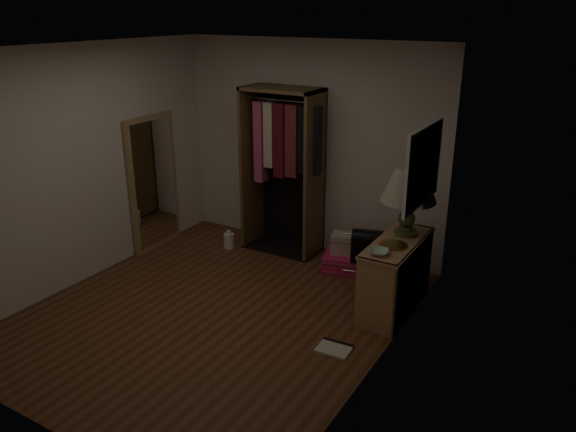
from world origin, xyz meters
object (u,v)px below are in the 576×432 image
at_px(floor_mirror, 154,183).
at_px(train_case, 346,244).
at_px(black_bag, 367,245).
at_px(open_wardrobe, 285,156).
at_px(table_lamp, 409,186).
at_px(pink_suitcase, 352,262).
at_px(console_bookshelf, 397,272).
at_px(white_jug, 229,240).

relative_size(floor_mirror, train_case, 4.26).
bearing_deg(black_bag, open_wardrobe, 152.03).
xyz_separation_m(open_wardrobe, table_lamp, (1.77, -0.55, 0.04)).
height_order(pink_suitcase, table_lamp, table_lamp).
height_order(open_wardrobe, train_case, open_wardrobe).
relative_size(console_bookshelf, table_lamp, 1.60).
bearing_deg(console_bookshelf, black_bag, 137.76).
height_order(open_wardrobe, white_jug, open_wardrobe).
distance_m(open_wardrobe, train_case, 1.31).
bearing_deg(floor_mirror, pink_suitcase, 13.48).
xyz_separation_m(console_bookshelf, train_case, (-0.82, 0.55, -0.07)).
bearing_deg(train_case, black_bag, -29.65).
bearing_deg(train_case, white_jug, 172.15).
bearing_deg(train_case, table_lamp, -40.10).
bearing_deg(table_lamp, console_bookshelf, -91.74).
relative_size(console_bookshelf, black_bag, 2.82).
height_order(floor_mirror, pink_suitcase, floor_mirror).
relative_size(table_lamp, white_jug, 2.93).
relative_size(train_case, white_jug, 1.67).
relative_size(train_case, table_lamp, 0.57).
bearing_deg(table_lamp, black_bag, 150.22).
relative_size(open_wardrobe, table_lamp, 2.93).
bearing_deg(open_wardrobe, table_lamp, -17.27).
xyz_separation_m(console_bookshelf, table_lamp, (0.01, 0.17, 0.87)).
bearing_deg(pink_suitcase, floor_mirror, 178.90).
distance_m(open_wardrobe, black_bag, 1.50).
xyz_separation_m(floor_mirror, train_case, (2.42, 0.60, -0.53)).
xyz_separation_m(open_wardrobe, white_jug, (-0.62, -0.38, -1.12)).
distance_m(console_bookshelf, black_bag, 0.71).
xyz_separation_m(pink_suitcase, train_case, (-0.08, 0.00, 0.22)).
distance_m(console_bookshelf, floor_mirror, 3.27).
distance_m(pink_suitcase, white_jug, 1.66).
distance_m(open_wardrobe, floor_mirror, 1.71).
xyz_separation_m(floor_mirror, pink_suitcase, (2.50, 0.60, -0.75)).
bearing_deg(console_bookshelf, table_lamp, 88.26).
bearing_deg(console_bookshelf, floor_mirror, -179.19).
xyz_separation_m(train_case, black_bag, (0.29, -0.07, 0.07)).
bearing_deg(open_wardrobe, floor_mirror, -152.48).
bearing_deg(white_jug, train_case, 7.54).
height_order(pink_suitcase, black_bag, black_bag).
xyz_separation_m(floor_mirror, white_jug, (0.85, 0.39, -0.75)).
xyz_separation_m(console_bookshelf, white_jug, (-2.38, 0.35, -0.29)).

